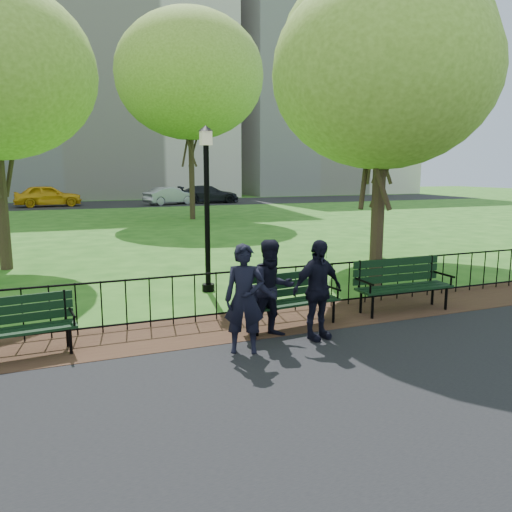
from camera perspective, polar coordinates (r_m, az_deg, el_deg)
name	(u,v)px	position (r m, az deg, el deg)	size (l,w,h in m)	color
ground	(294,352)	(7.68, 4.40, -10.93)	(120.00, 120.00, 0.00)	#245E18
asphalt_path	(464,481)	(5.17, 22.66, -22.62)	(60.00, 9.20, 0.01)	black
dirt_strip	(257,323)	(8.97, 0.14, -7.71)	(60.00, 1.60, 0.01)	#331F14
far_street	(100,204)	(41.64, -17.41, 5.65)	(70.00, 9.00, 0.01)	black
iron_fence	(247,291)	(9.29, -1.01, -3.99)	(24.06, 0.06, 1.00)	black
apartment_mid	(102,45)	(56.04, -17.21, 22.08)	(24.00, 15.00, 30.00)	beige
apartment_east	(315,90)	(62.46, 6.71, 18.31)	(20.00, 15.00, 24.00)	silver
park_bench_main	(275,295)	(8.53, 2.24, -4.48)	(1.93, 0.74, 1.01)	black
park_bench_left_a	(13,321)	(8.09, -26.06, -6.70)	(1.75, 0.71, 0.97)	black
park_bench_right_a	(401,279)	(10.05, 16.26, -2.55)	(1.95, 0.64, 1.10)	black
lamppost	(207,203)	(11.10, -5.63, 6.04)	(0.33, 0.33, 3.66)	black
tree_near_e	(384,73)	(12.12, 14.37, 19.56)	(4.99, 4.99, 6.96)	#2D2116
tree_mid_e	(385,54)	(16.34, 14.56, 21.40)	(6.28, 6.28, 8.75)	#2D2116
tree_far_e	(190,76)	(28.38, -7.60, 19.76)	(7.90, 7.90, 11.02)	#2D2116
person_left	(244,299)	(7.41, -1.33, -4.92)	(0.60, 0.39, 1.64)	black
person_mid	(272,289)	(8.06, 1.87, -3.80)	(0.78, 0.41, 1.61)	black
person_right	(317,290)	(8.06, 7.03, -3.84)	(0.95, 0.39, 1.62)	black
taxi	(48,196)	(40.36, -22.69, 6.38)	(1.90, 4.72, 1.61)	gold
sedan_silver	(170,196)	(40.08, -9.81, 6.79)	(1.44, 4.12, 1.36)	#9A9CA1
sedan_dark	(209,194)	(41.54, -5.43, 7.04)	(2.00, 4.93, 1.43)	black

